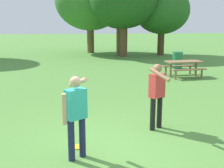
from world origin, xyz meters
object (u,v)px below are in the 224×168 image
trash_can_further_along (177,60)px  frisbee (77,147)px  picnic_table_near (184,65)px  person_catcher (76,111)px  tree_broad_center (90,1)px  tree_back_left (162,11)px  tree_far_right (120,5)px  person_thrower (157,92)px

trash_can_further_along → frisbee: bearing=-120.7°
trash_can_further_along → picnic_table_near: bearing=-104.1°
trash_can_further_along → person_catcher: bearing=-119.6°
person_catcher → tree_broad_center: (1.59, 19.74, 3.40)m
picnic_table_near → tree_broad_center: size_ratio=0.26×
person_catcher → tree_back_left: bearing=67.7°
tree_far_right → tree_broad_center: bearing=134.8°
picnic_table_near → trash_can_further_along: (0.63, 2.51, -0.08)m
person_thrower → person_catcher: bearing=-146.5°
tree_broad_center → person_thrower: bearing=-88.7°
person_thrower → trash_can_further_along: (3.95, 9.13, -0.48)m
person_thrower → tree_far_right: bearing=83.8°
person_catcher → tree_far_right: size_ratio=0.28×
frisbee → picnic_table_near: picnic_table_near is taller
frisbee → tree_far_right: tree_far_right is taller
person_catcher → tree_broad_center: size_ratio=0.24×
frisbee → tree_broad_center: 19.80m
picnic_table_near → tree_back_left: size_ratio=0.34×
tree_broad_center → picnic_table_near: bearing=-72.5°
person_thrower → frisbee: (-1.98, -0.84, -0.95)m
person_thrower → tree_back_left: tree_back_left is taller
person_thrower → tree_back_left: (5.03, 15.79, 2.51)m
trash_can_further_along → tree_back_left: size_ratio=0.18×
person_catcher → trash_can_further_along: size_ratio=1.71×
person_catcher → tree_back_left: 18.67m
person_catcher → person_thrower: bearing=33.5°
picnic_table_near → person_catcher: bearing=-123.8°
frisbee → tree_far_right: 17.90m
frisbee → tree_back_left: bearing=67.2°
frisbee → tree_back_left: (7.00, 16.63, 3.46)m
person_catcher → picnic_table_near: bearing=56.2°
frisbee → picnic_table_near: size_ratio=0.14×
person_catcher → picnic_table_near: 9.57m
picnic_table_near → tree_far_right: size_ratio=0.31×
tree_back_left → person_thrower: bearing=-107.7°
tree_broad_center → person_catcher: bearing=-94.6°
picnic_table_near → tree_far_right: bearing=99.1°
person_thrower → tree_broad_center: size_ratio=0.24×
person_thrower → tree_far_right: (1.77, 16.22, 2.94)m
person_catcher → tree_broad_center: 20.09m
tree_back_left → frisbee: bearing=-112.8°
person_thrower → picnic_table_near: (3.32, 6.63, -0.40)m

